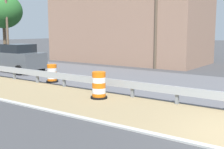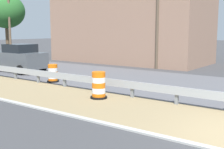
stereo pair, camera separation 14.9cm
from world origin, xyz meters
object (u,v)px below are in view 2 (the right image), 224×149
at_px(car_lead_near_lane, 19,58).
at_px(utility_pole_mid, 9,12).
at_px(traffic_barrel_close, 99,86).
at_px(utility_pole_near, 158,6).
at_px(traffic_barrel_mid, 53,74).

relative_size(car_lead_near_lane, utility_pole_mid, 0.44).
bearing_deg(utility_pole_mid, traffic_barrel_close, -116.06).
distance_m(traffic_barrel_close, utility_pole_near, 11.21).
bearing_deg(traffic_barrel_close, car_lead_near_lane, 72.08).
relative_size(traffic_barrel_mid, utility_pole_near, 0.11).
xyz_separation_m(car_lead_near_lane, utility_pole_near, (7.04, -6.87, 3.63)).
relative_size(traffic_barrel_close, car_lead_near_lane, 0.28).
bearing_deg(car_lead_near_lane, traffic_barrel_mid, 163.92).
xyz_separation_m(car_lead_near_lane, utility_pole_mid, (6.75, 10.60, 3.85)).
distance_m(traffic_barrel_mid, utility_pole_near, 9.65).
bearing_deg(utility_pole_mid, traffic_barrel_mid, -117.85).
bearing_deg(traffic_barrel_mid, car_lead_near_lane, 73.64).
bearing_deg(car_lead_near_lane, traffic_barrel_close, 162.36).
height_order(car_lead_near_lane, utility_pole_mid, utility_pole_mid).
distance_m(traffic_barrel_mid, car_lead_near_lane, 5.14).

